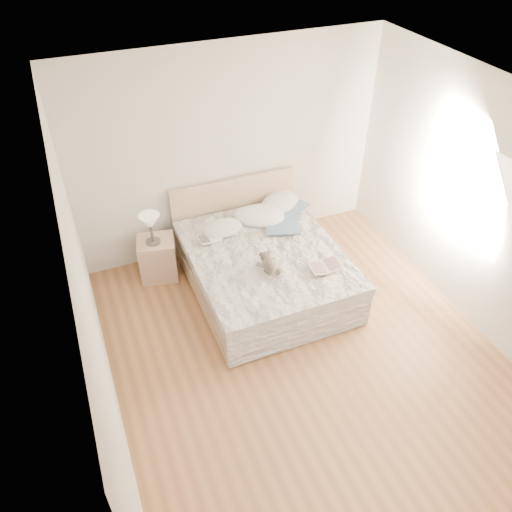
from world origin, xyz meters
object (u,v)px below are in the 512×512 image
(nightstand, at_px, (158,258))
(table_lamp, at_px, (150,223))
(bed, at_px, (263,266))
(childrens_book, at_px, (325,266))
(teddy_bear, at_px, (270,269))
(photo_book, at_px, (210,239))

(nightstand, bearing_deg, table_lamp, -136.57)
(bed, height_order, childrens_book, bed)
(teddy_bear, bearing_deg, table_lamp, 131.49)
(bed, xyz_separation_m, photo_book, (-0.54, 0.37, 0.32))
(teddy_bear, bearing_deg, nightstand, 130.10)
(childrens_book, bearing_deg, photo_book, 142.49)
(nightstand, xyz_separation_m, teddy_bear, (1.04, -1.13, 0.37))
(table_lamp, bearing_deg, photo_book, -24.35)
(childrens_book, bearing_deg, teddy_bear, 170.51)
(nightstand, bearing_deg, teddy_bear, -47.37)
(teddy_bear, bearing_deg, childrens_book, -18.04)
(childrens_book, height_order, teddy_bear, teddy_bear)
(nightstand, xyz_separation_m, table_lamp, (-0.03, -0.03, 0.56))
(bed, height_order, table_lamp, bed)
(table_lamp, bearing_deg, bed, -29.04)
(table_lamp, bearing_deg, teddy_bear, -45.98)
(nightstand, relative_size, teddy_bear, 1.89)
(nightstand, xyz_separation_m, childrens_book, (1.64, -1.30, 0.35))
(nightstand, distance_m, photo_book, 0.77)
(bed, bearing_deg, nightstand, 149.43)
(bed, xyz_separation_m, teddy_bear, (-0.11, -0.45, 0.34))
(nightstand, bearing_deg, childrens_book, -38.29)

